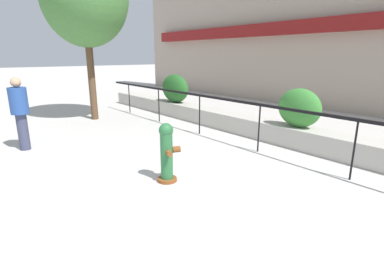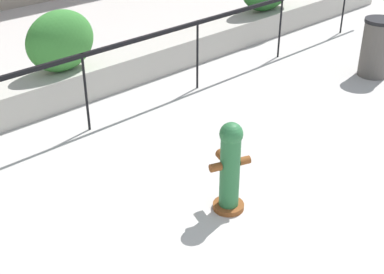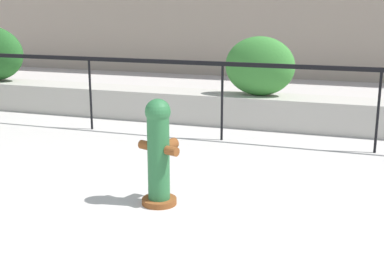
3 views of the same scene
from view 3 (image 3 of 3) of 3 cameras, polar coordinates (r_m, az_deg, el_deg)
The scene contains 4 objects.
planter_wall_low at distance 8.87m, azimuth 5.08°, elevation 2.97°, with size 18.00×0.70×0.50m, color #B7B2A8.
fence_railing_segment at distance 7.69m, azimuth 3.27°, elevation 7.04°, with size 15.00×0.05×1.15m.
hedge_bush_1 at distance 8.69m, azimuth 7.24°, elevation 7.51°, with size 1.13×0.58×0.95m, color #387F33.
fire_hydrant at distance 5.29m, azimuth -3.57°, elevation -1.54°, with size 0.47×0.48×1.08m.
Camera 3 is at (2.00, -2.46, 2.01)m, focal length 50.00 mm.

